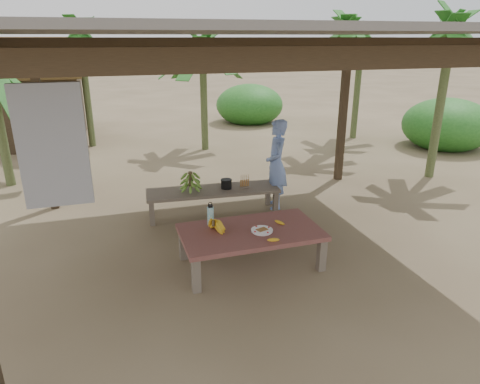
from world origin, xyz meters
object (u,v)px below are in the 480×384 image
object	(u,v)px
water_flask	(211,215)
cooking_pot	(226,184)
work_table	(251,235)
plate	(262,231)
bench	(213,192)
woman	(276,165)
ripe_banana_bunch	(213,226)

from	to	relation	value
water_flask	cooking_pot	world-z (taller)	water_flask
work_table	plate	size ratio (longest dim) A/B	6.49
work_table	bench	size ratio (longest dim) A/B	0.81
woman	ripe_banana_bunch	bearing A→B (deg)	-28.95
work_table	ripe_banana_bunch	xyz separation A→B (m)	(-0.47, 0.08, 0.15)
water_flask	woman	xyz separation A→B (m)	(1.52, 1.50, 0.14)
plate	ripe_banana_bunch	bearing A→B (deg)	163.16
work_table	cooking_pot	xyz separation A→B (m)	(0.16, 1.79, 0.09)
work_table	bench	xyz separation A→B (m)	(-0.07, 1.80, -0.04)
plate	water_flask	distance (m)	0.72
ripe_banana_bunch	water_flask	size ratio (longest dim) A/B	0.88
bench	ripe_banana_bunch	size ratio (longest dim) A/B	7.88
ripe_banana_bunch	plate	distance (m)	0.62
ripe_banana_bunch	water_flask	bearing A→B (deg)	85.68
work_table	woman	xyz separation A→B (m)	(1.06, 1.82, 0.34)
plate	woman	xyz separation A→B (m)	(0.94, 1.92, 0.26)
bench	cooking_pot	world-z (taller)	cooking_pot
work_table	ripe_banana_bunch	bearing A→B (deg)	169.12
plate	cooking_pot	bearing A→B (deg)	88.91
bench	cooking_pot	distance (m)	0.26
work_table	water_flask	xyz separation A→B (m)	(-0.46, 0.32, 0.20)
water_flask	cooking_pot	xyz separation A→B (m)	(0.61, 1.47, -0.11)
ripe_banana_bunch	cooking_pot	xyz separation A→B (m)	(0.63, 1.70, -0.06)
plate	water_flask	size ratio (longest dim) A/B	0.87
plate	woman	world-z (taller)	woman
work_table	plate	xyz separation A→B (m)	(0.12, -0.10, 0.08)
bench	water_flask	distance (m)	1.55
work_table	woman	world-z (taller)	woman
work_table	woman	bearing A→B (deg)	59.05
woman	plate	bearing A→B (deg)	-13.64
water_flask	ripe_banana_bunch	bearing A→B (deg)	-94.32
work_table	woman	size ratio (longest dim) A/B	1.16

